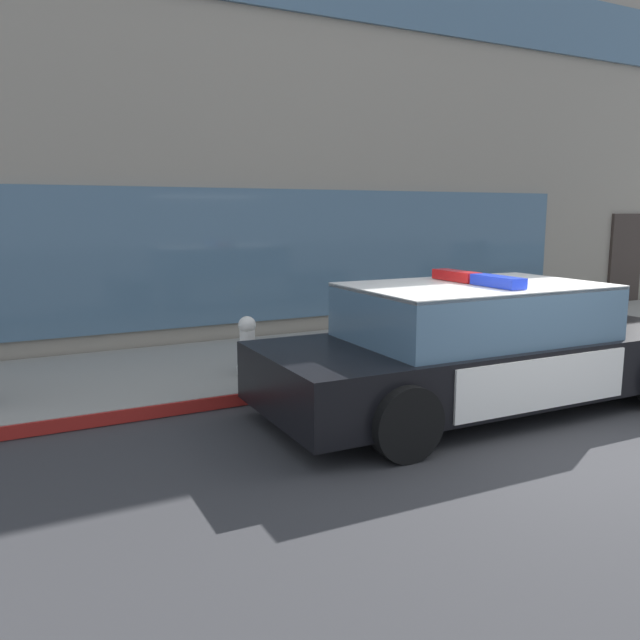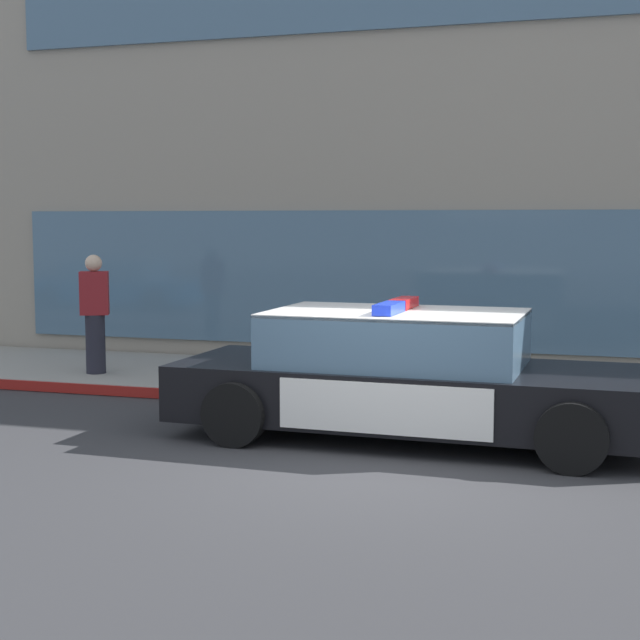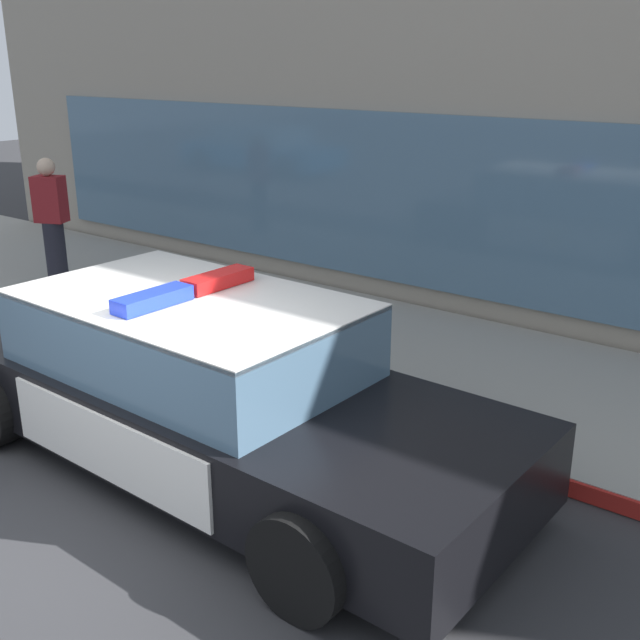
{
  "view_description": "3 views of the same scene",
  "coord_description": "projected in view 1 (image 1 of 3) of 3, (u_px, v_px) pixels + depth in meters",
  "views": [
    {
      "loc": [
        -4.74,
        -3.99,
        2.14
      ],
      "look_at": [
        -1.73,
        1.74,
        1.04
      ],
      "focal_mm": 35.81,
      "sensor_mm": 36.0,
      "label": 1
    },
    {
      "loc": [
        2.08,
        -8.68,
        2.35
      ],
      "look_at": [
        -1.48,
        2.86,
        1.08
      ],
      "focal_mm": 53.33,
      "sensor_mm": 36.0,
      "label": 2
    },
    {
      "loc": [
        4.14,
        -2.63,
        3.15
      ],
      "look_at": [
        0.01,
        2.77,
        0.79
      ],
      "focal_mm": 43.08,
      "sensor_mm": 36.0,
      "label": 3
    }
  ],
  "objects": [
    {
      "name": "curb_red_paint",
      "position": [
        412.0,
        375.0,
        8.17
      ],
      "size": [
        28.8,
        0.04,
        0.14
      ],
      "primitive_type": "cube",
      "color": "maroon",
      "rests_on": "ground"
    },
    {
      "name": "sidewalk",
      "position": [
        353.0,
        353.0,
        9.47
      ],
      "size": [
        48.0,
        2.95,
        0.15
      ],
      "primitive_type": "cube",
      "color": "gray",
      "rests_on": "ground"
    },
    {
      "name": "ground",
      "position": [
        568.0,
        442.0,
        6.01
      ],
      "size": [
        48.0,
        48.0,
        0.0
      ],
      "primitive_type": "plane",
      "color": "#303033"
    },
    {
      "name": "fire_hydrant",
      "position": [
        248.0,
        346.0,
        7.89
      ],
      "size": [
        0.34,
        0.39,
        0.73
      ],
      "color": "silver",
      "rests_on": "sidewalk"
    },
    {
      "name": "storefront_building",
      "position": [
        274.0,
        133.0,
        15.06
      ],
      "size": [
        21.3,
        9.74,
        7.97
      ],
      "color": "gray",
      "rests_on": "ground"
    },
    {
      "name": "police_cruiser",
      "position": [
        484.0,
        347.0,
        6.99
      ],
      "size": [
        5.2,
        2.17,
        1.49
      ],
      "rotation": [
        0.0,
        0.0,
        -0.02
      ],
      "color": "black",
      "rests_on": "ground"
    }
  ]
}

